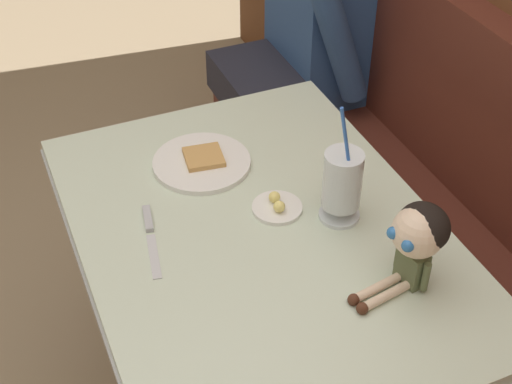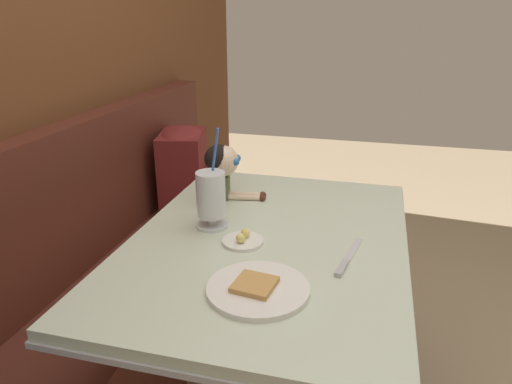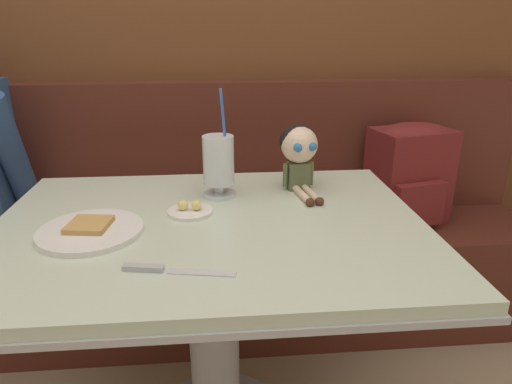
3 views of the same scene
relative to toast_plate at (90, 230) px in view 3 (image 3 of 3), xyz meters
The scene contains 9 objects.
wood_panel_wall 1.05m from the toast_plate, 72.56° to the left, with size 4.40×0.08×2.40m, color brown.
booth_bench 0.84m from the toast_plate, 66.84° to the left, with size 2.60×0.48×1.00m.
diner_table 0.35m from the toast_plate, ahead, with size 1.11×0.81×0.74m.
toast_plate is the anchor object (origin of this frame).
milkshake_glass 0.40m from the toast_plate, 35.93° to the left, with size 0.10×0.10×0.31m.
butter_saucer 0.26m from the toast_plate, 24.03° to the left, with size 0.12×0.12×0.04m.
butter_knife 0.27m from the toast_plate, 46.26° to the right, with size 0.23×0.06×0.01m.
seated_doll 0.63m from the toast_plate, 25.82° to the left, with size 0.13×0.23×0.20m.
backpack 1.26m from the toast_plate, 30.82° to the left, with size 0.34×0.30×0.41m.
Camera 3 is at (0.03, -0.88, 1.22)m, focal length 31.63 mm.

